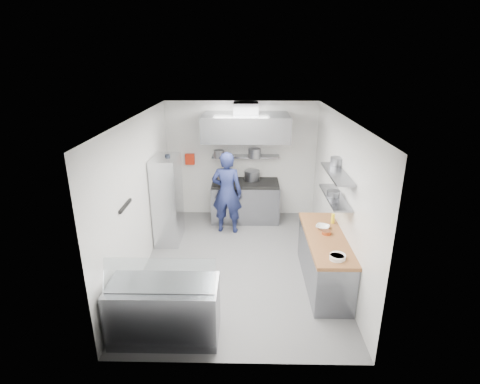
{
  "coord_description": "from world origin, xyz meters",
  "views": [
    {
      "loc": [
        0.14,
        -6.31,
        3.76
      ],
      "look_at": [
        0.0,
        0.6,
        1.25
      ],
      "focal_mm": 28.0,
      "sensor_mm": 36.0,
      "label": 1
    }
  ],
  "objects_px": {
    "gas_range": "(245,202)",
    "wire_rack": "(168,200)",
    "display_case": "(165,311)",
    "chef": "(227,193)"
  },
  "relations": [
    {
      "from": "gas_range",
      "to": "display_case",
      "type": "bearing_deg",
      "value": -105.02
    },
    {
      "from": "gas_range",
      "to": "display_case",
      "type": "xyz_separation_m",
      "value": [
        -1.1,
        -4.1,
        -0.03
      ]
    },
    {
      "from": "chef",
      "to": "display_case",
      "type": "height_order",
      "value": "chef"
    },
    {
      "from": "gas_range",
      "to": "wire_rack",
      "type": "bearing_deg",
      "value": -145.7
    },
    {
      "from": "chef",
      "to": "wire_rack",
      "type": "distance_m",
      "value": 1.3
    },
    {
      "from": "wire_rack",
      "to": "display_case",
      "type": "relative_size",
      "value": 1.23
    },
    {
      "from": "gas_range",
      "to": "chef",
      "type": "bearing_deg",
      "value": -121.54
    },
    {
      "from": "wire_rack",
      "to": "display_case",
      "type": "xyz_separation_m",
      "value": [
        0.53,
        -2.99,
        -0.5
      ]
    },
    {
      "from": "display_case",
      "to": "gas_range",
      "type": "bearing_deg",
      "value": 74.98
    },
    {
      "from": "chef",
      "to": "display_case",
      "type": "relative_size",
      "value": 1.24
    }
  ]
}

